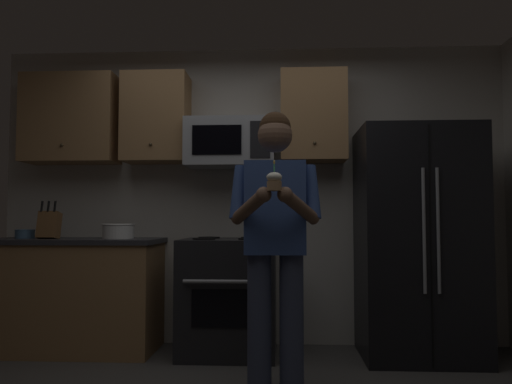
{
  "coord_description": "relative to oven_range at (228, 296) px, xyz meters",
  "views": [
    {
      "loc": [
        0.29,
        -2.72,
        1.07
      ],
      "look_at": [
        0.12,
        0.44,
        1.25
      ],
      "focal_mm": 35.29,
      "sensor_mm": 36.0,
      "label": 1
    }
  ],
  "objects": [
    {
      "name": "microwave",
      "position": [
        0.0,
        0.12,
        1.26
      ],
      "size": [
        0.74,
        0.41,
        0.4
      ],
      "color": "#9EA0A5"
    },
    {
      "name": "person",
      "position": [
        0.39,
        -0.93,
        0.53
      ],
      "size": [
        0.6,
        0.48,
        1.76
      ],
      "color": "#383F59",
      "rests_on": "ground"
    },
    {
      "name": "wall_back",
      "position": [
        0.15,
        0.39,
        0.84
      ],
      "size": [
        4.4,
        0.1,
        2.6
      ],
      "primitive_type": "cube",
      "color": "beige",
      "rests_on": "ground"
    },
    {
      "name": "cabinet_row_upper",
      "position": [
        -0.57,
        0.17,
        1.49
      ],
      "size": [
        2.78,
        0.36,
        0.76
      ],
      "color": "#9E7247"
    },
    {
      "name": "bowl_small_colored",
      "position": [
        -1.72,
        0.03,
        0.5
      ],
      "size": [
        0.16,
        0.16,
        0.07
      ],
      "color": "#4C7299",
      "rests_on": "counter_left"
    },
    {
      "name": "knife_block",
      "position": [
        -1.48,
        -0.03,
        0.57
      ],
      "size": [
        0.16,
        0.15,
        0.32
      ],
      "color": "brown",
      "rests_on": "counter_left"
    },
    {
      "name": "refrigerator",
      "position": [
        1.5,
        -0.04,
        0.44
      ],
      "size": [
        0.9,
        0.75,
        1.8
      ],
      "color": "black",
      "rests_on": "ground"
    },
    {
      "name": "counter_left",
      "position": [
        -1.3,
        0.02,
        0.0
      ],
      "size": [
        1.44,
        0.66,
        0.92
      ],
      "color": "#9E7247",
      "rests_on": "ground"
    },
    {
      "name": "oven_range",
      "position": [
        0.0,
        0.0,
        0.0
      ],
      "size": [
        0.76,
        0.7,
        0.93
      ],
      "color": "black",
      "rests_on": "ground"
    },
    {
      "name": "bowl_large_white",
      "position": [
        -0.93,
        0.04,
        0.52
      ],
      "size": [
        0.27,
        0.27,
        0.12
      ],
      "color": "white",
      "rests_on": "counter_left"
    },
    {
      "name": "cupcake",
      "position": [
        0.39,
        -1.26,
        0.83
      ],
      "size": [
        0.09,
        0.09,
        0.17
      ],
      "color": "#A87F56"
    }
  ]
}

